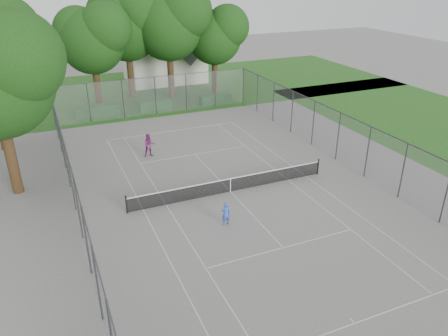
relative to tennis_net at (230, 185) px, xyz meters
name	(u,v)px	position (x,y,z in m)	size (l,w,h in m)	color
ground	(230,192)	(0.00, 0.00, -0.51)	(120.00, 120.00, 0.00)	slate
grass_far	(135,91)	(0.00, 26.00, -0.51)	(60.00, 20.00, 0.00)	#204F16
court_markings	(230,192)	(0.00, 0.00, -0.50)	(11.03, 23.83, 0.01)	beige
tennis_net	(230,185)	(0.00, 0.00, 0.00)	(12.87, 0.10, 1.10)	black
perimeter_fence	(231,165)	(0.00, 0.00, 1.30)	(18.08, 34.08, 3.52)	#38383D
tree_far_left	(92,36)	(-4.49, 21.11, 6.30)	(6.89, 6.29, 9.91)	#382414
tree_far_midleft	(127,21)	(-0.68, 23.68, 7.20)	(7.80, 7.13, 11.22)	#382414
tree_far_midright	(169,20)	(3.14, 21.91, 7.31)	(7.91, 7.23, 11.38)	#382414
tree_far_right	(215,33)	(7.93, 21.60, 5.83)	(6.42, 5.87, 9.23)	#382414
hedge_left	(97,110)	(-5.17, 18.60, -0.01)	(4.00, 1.20, 1.00)	#17491A
hedge_mid	(155,105)	(0.21, 18.13, -0.02)	(3.10, 0.88, 0.97)	#17491A
hedge_right	(215,99)	(6.35, 17.92, -0.04)	(3.14, 1.15, 0.94)	#17491A
house	(163,44)	(4.46, 29.24, 3.84)	(8.68, 6.73, 10.81)	silver
girl_player	(226,213)	(-1.75, -3.29, 0.17)	(0.50, 0.33, 1.37)	blue
woman_player	(149,145)	(-3.14, 7.41, 0.35)	(0.84, 0.65, 1.72)	#7F2A6D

